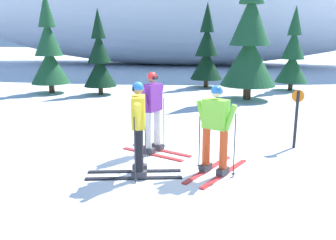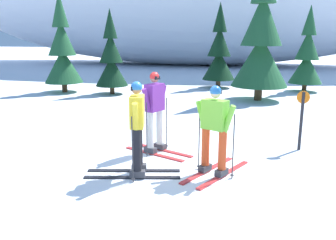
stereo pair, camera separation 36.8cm
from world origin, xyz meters
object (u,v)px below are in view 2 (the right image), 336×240
object	(u,v)px
skier_lime_jacket	(215,129)
trail_marker_post	(302,117)
skier_yellow_jacket	(137,127)
pine_tree_center_right	(261,39)
pine_tree_far_left	(62,51)
pine_tree_far_right	(307,56)
pine_tree_center_left	(111,59)
pine_tree_center	(219,53)
skier_purple_jacket	(155,111)

from	to	relation	value
skier_lime_jacket	trail_marker_post	size ratio (longest dim) A/B	1.30
skier_yellow_jacket	pine_tree_center_right	world-z (taller)	pine_tree_center_right
trail_marker_post	pine_tree_center_right	bearing A→B (deg)	97.63
skier_yellow_jacket	pine_tree_far_left	bearing A→B (deg)	125.65
skier_yellow_jacket	pine_tree_far_right	distance (m)	12.20
pine_tree_center_left	pine_tree_far_left	bearing A→B (deg)	179.75
pine_tree_center_left	skier_lime_jacket	bearing A→B (deg)	-57.50
skier_lime_jacket	pine_tree_far_right	xyz separation A→B (m)	(3.00, 11.03, 0.72)
pine_tree_center_left	pine_tree_center	size ratio (longest dim) A/B	0.90
skier_yellow_jacket	pine_tree_center_right	bearing A→B (deg)	75.10
pine_tree_far_left	trail_marker_post	bearing A→B (deg)	-34.56
pine_tree_far_left	pine_tree_center_left	distance (m)	2.32
pine_tree_center_left	pine_tree_far_right	size ratio (longest dim) A/B	0.95
pine_tree_far_left	pine_tree_center_left	bearing A→B (deg)	-0.25
skier_lime_jacket	skier_yellow_jacket	bearing A→B (deg)	-166.23
pine_tree_center	trail_marker_post	world-z (taller)	pine_tree_center
pine_tree_center_left	pine_tree_center	distance (m)	5.28
pine_tree_center_left	pine_tree_center_right	bearing A→B (deg)	-1.30
skier_lime_jacket	trail_marker_post	distance (m)	2.60
skier_purple_jacket	pine_tree_center	bearing A→B (deg)	87.56
skier_purple_jacket	pine_tree_far_left	distance (m)	9.67
skier_purple_jacket	skier_lime_jacket	size ratio (longest dim) A/B	1.01
pine_tree_far_right	skier_lime_jacket	bearing A→B (deg)	-105.22
skier_purple_jacket	pine_tree_center_right	world-z (taller)	pine_tree_center_right
trail_marker_post	skier_purple_jacket	bearing A→B (deg)	-164.41
pine_tree_center_left	pine_tree_far_right	world-z (taller)	pine_tree_far_right
pine_tree_center	pine_tree_center_left	bearing A→B (deg)	-145.83
trail_marker_post	pine_tree_center	bearing A→B (deg)	106.09
pine_tree_center	pine_tree_far_right	distance (m)	3.98
skier_purple_jacket	pine_tree_far_left	bearing A→B (deg)	130.29
pine_tree_far_left	pine_tree_far_right	xyz separation A→B (m)	(10.64, 2.64, -0.22)
pine_tree_center	pine_tree_center_right	bearing A→B (deg)	-58.92
skier_lime_jacket	trail_marker_post	world-z (taller)	skier_lime_jacket
skier_yellow_jacket	pine_tree_center_left	world-z (taller)	pine_tree_center_left
skier_yellow_jacket	pine_tree_center	xyz separation A→B (m)	(0.41, 11.68, 0.77)
pine_tree_far_left	pine_tree_center	distance (m)	7.30
skier_yellow_jacket	pine_tree_center_left	xyz separation A→B (m)	(-3.96, 8.72, 0.60)
skier_lime_jacket	pine_tree_center_right	world-z (taller)	pine_tree_center_right
skier_lime_jacket	pine_tree_center_right	xyz separation A→B (m)	(0.90, 8.24, 1.48)
skier_purple_jacket	skier_lime_jacket	world-z (taller)	skier_purple_jacket
pine_tree_center_left	pine_tree_center	world-z (taller)	pine_tree_center
pine_tree_far_left	pine_tree_center	xyz separation A→B (m)	(6.67, 2.95, -0.13)
skier_purple_jacket	pine_tree_far_left	size ratio (longest dim) A/B	0.41
skier_purple_jacket	pine_tree_far_right	size ratio (longest dim) A/B	0.47
pine_tree_center_left	trail_marker_post	bearing A→B (deg)	-42.34
pine_tree_center	pine_tree_center_right	world-z (taller)	pine_tree_center_right
pine_tree_far_right	trail_marker_post	distance (m)	9.23
pine_tree_center	pine_tree_center_right	xyz separation A→B (m)	(1.87, -3.11, 0.67)
skier_lime_jacket	pine_tree_center	world-z (taller)	pine_tree_center
skier_purple_jacket	pine_tree_far_left	xyz separation A→B (m)	(-6.23, 7.35, 0.88)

